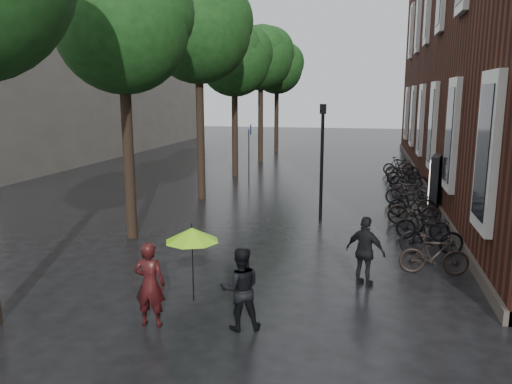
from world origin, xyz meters
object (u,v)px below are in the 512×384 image
(person_black, at_px, (240,289))
(pedestrian_walking, at_px, (365,252))
(ad_lightbox, at_px, (435,183))
(person_burgundy, at_px, (150,284))
(parked_bicycles, at_px, (411,193))
(lamp_post, at_px, (322,151))

(person_black, height_order, pedestrian_walking, pedestrian_walking)
(ad_lightbox, bearing_deg, person_black, -101.44)
(person_burgundy, bearing_deg, pedestrian_walking, -145.48)
(person_burgundy, bearing_deg, ad_lightbox, -122.03)
(parked_bicycles, bearing_deg, person_burgundy, -115.04)
(person_black, distance_m, ad_lightbox, 11.84)
(parked_bicycles, bearing_deg, lamp_post, -135.52)
(parked_bicycles, bearing_deg, person_black, -108.44)
(person_black, xyz_separation_m, lamp_post, (0.68, 8.53, 1.63))
(lamp_post, bearing_deg, ad_lightbox, 30.36)
(person_burgundy, relative_size, person_black, 1.05)
(person_burgundy, bearing_deg, lamp_post, -107.30)
(person_burgundy, bearing_deg, person_black, -174.14)
(parked_bicycles, relative_size, ad_lightbox, 7.80)
(pedestrian_walking, relative_size, lamp_post, 0.40)
(person_black, bearing_deg, parked_bicycles, -127.52)
(parked_bicycles, height_order, lamp_post, lamp_post)
(person_black, bearing_deg, lamp_post, -113.61)
(person_burgundy, height_order, lamp_post, lamp_post)
(parked_bicycles, xyz_separation_m, ad_lightbox, (0.77, -0.83, 0.55))
(pedestrian_walking, bearing_deg, parked_bicycles, -75.41)
(person_burgundy, xyz_separation_m, lamp_post, (2.35, 8.77, 1.59))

